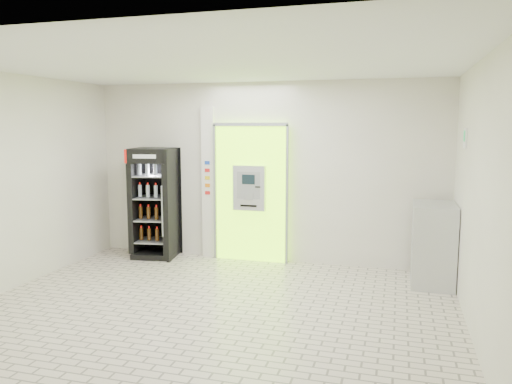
% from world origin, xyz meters
% --- Properties ---
extents(ground, '(6.00, 6.00, 0.00)m').
position_xyz_m(ground, '(0.00, 0.00, 0.00)').
color(ground, beige).
rests_on(ground, ground).
extents(room_shell, '(6.00, 6.00, 6.00)m').
position_xyz_m(room_shell, '(0.00, 0.00, 1.84)').
color(room_shell, silver).
rests_on(room_shell, ground).
extents(atm_assembly, '(1.30, 0.24, 2.33)m').
position_xyz_m(atm_assembly, '(-0.20, 2.41, 1.17)').
color(atm_assembly, '#93F611').
rests_on(atm_assembly, ground).
extents(pillar, '(0.22, 0.11, 2.60)m').
position_xyz_m(pillar, '(-0.98, 2.45, 1.30)').
color(pillar, silver).
rests_on(pillar, ground).
extents(beverage_cooler, '(0.80, 0.75, 1.90)m').
position_xyz_m(beverage_cooler, '(-1.87, 2.18, 0.91)').
color(beverage_cooler, black).
rests_on(beverage_cooler, ground).
extents(steel_cabinet, '(0.60, 0.89, 1.17)m').
position_xyz_m(steel_cabinet, '(2.70, 1.90, 0.59)').
color(steel_cabinet, '#B5B8BE').
rests_on(steel_cabinet, ground).
extents(exit_sign, '(0.02, 0.22, 0.26)m').
position_xyz_m(exit_sign, '(2.99, 1.40, 2.12)').
color(exit_sign, white).
rests_on(exit_sign, room_shell).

